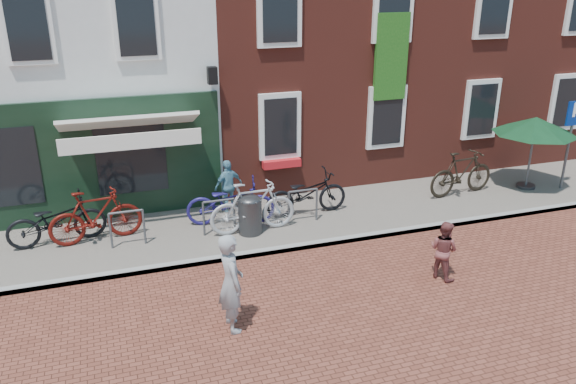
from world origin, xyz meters
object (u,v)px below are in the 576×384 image
object	(u,v)px
parking_sign	(572,129)
litter_bin	(250,212)
bicycle_4	(306,193)
cafe_person	(228,186)
boy	(444,250)
parasol	(536,122)
bicycle_0	(56,220)
bicycle_2	(230,202)
bicycle_1	(96,216)
woman	(231,282)
bicycle_3	(253,207)
bicycle_5	(462,173)

from	to	relation	value
parking_sign	litter_bin	bearing A→B (deg)	-179.52
bicycle_4	cafe_person	bearing A→B (deg)	64.28
parking_sign	boy	bearing A→B (deg)	-152.03
parasol	boy	xyz separation A→B (m)	(-4.85, -3.40, -1.33)
litter_bin	boy	xyz separation A→B (m)	(3.11, -2.96, -0.01)
parking_sign	parasol	world-z (taller)	parking_sign
litter_bin	parasol	world-z (taller)	parasol
cafe_person	parking_sign	bearing A→B (deg)	151.23
bicycle_0	bicycle_2	xyz separation A→B (m)	(3.81, -0.17, 0.00)
boy	bicycle_4	size ratio (longest dim) A/B	0.58
litter_bin	cafe_person	xyz separation A→B (m)	(-0.17, 1.42, 0.15)
boy	bicycle_1	xyz separation A→B (m)	(-6.40, 3.62, 0.10)
parasol	bicycle_1	bearing A→B (deg)	178.88
woman	bicycle_3	size ratio (longest dim) A/B	0.88
parasol	bicycle_0	xyz separation A→B (m)	(-12.06, 0.38, -1.29)
cafe_person	bicycle_1	xyz separation A→B (m)	(-3.12, -0.76, -0.06)
litter_bin	bicycle_2	xyz separation A→B (m)	(-0.30, 0.65, 0.04)
parking_sign	woman	bearing A→B (deg)	-161.26
parasol	boy	size ratio (longest dim) A/B	1.84
bicycle_0	bicycle_2	distance (m)	3.81
litter_bin	parasol	xyz separation A→B (m)	(7.96, 0.44, 1.33)
bicycle_5	bicycle_2	bearing A→B (deg)	82.97
woman	bicycle_0	xyz separation A→B (m)	(-2.91, 4.15, -0.23)
cafe_person	bicycle_0	xyz separation A→B (m)	(-3.94, -0.60, -0.12)
parking_sign	cafe_person	distance (m)	9.15
bicycle_1	bicycle_2	world-z (taller)	bicycle_1
woman	bicycle_3	bearing A→B (deg)	-25.99
bicycle_1	parasol	bearing A→B (deg)	-98.05
parking_sign	bicycle_1	world-z (taller)	parking_sign
cafe_person	bicycle_4	world-z (taller)	cafe_person
bicycle_1	bicycle_2	xyz separation A→B (m)	(2.99, -0.01, -0.06)
parasol	bicycle_4	xyz separation A→B (m)	(-6.38, 0.18, -1.29)
bicycle_2	parasol	bearing A→B (deg)	-79.68
bicycle_5	bicycle_0	bearing A→B (deg)	82.29
bicycle_1	bicycle_3	size ratio (longest dim) A/B	1.00
woman	bicycle_1	distance (m)	4.51
cafe_person	bicycle_0	world-z (taller)	cafe_person
parking_sign	bicycle_0	size ratio (longest dim) A/B	1.18
boy	bicycle_4	xyz separation A→B (m)	(-1.53, 3.59, 0.04)
cafe_person	parasol	bearing A→B (deg)	152.88
bicycle_2	litter_bin	bearing A→B (deg)	-143.75
woman	bicycle_3	world-z (taller)	woman
cafe_person	bicycle_4	xyz separation A→B (m)	(1.74, -0.80, -0.12)
litter_bin	boy	bearing A→B (deg)	-43.57
woman	cafe_person	distance (m)	4.86
bicycle_0	bicycle_3	bearing A→B (deg)	-107.53
parking_sign	bicycle_4	xyz separation A→B (m)	(-7.25, 0.55, -1.13)
bicycle_2	bicycle_3	xyz separation A→B (m)	(0.38, -0.59, 0.06)
bicycle_2	bicycle_4	size ratio (longest dim) A/B	1.00
litter_bin	bicycle_4	size ratio (longest dim) A/B	0.47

